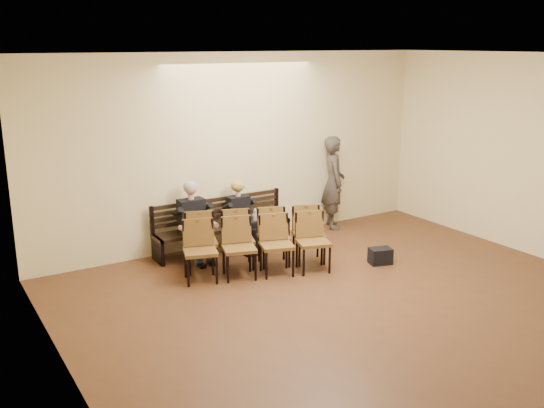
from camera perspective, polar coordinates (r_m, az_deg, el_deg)
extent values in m
plane|color=#57351D|center=(7.96, 15.10, -12.95)|extent=(10.00, 10.00, 0.00)
cube|color=beige|center=(11.22, -3.04, 5.17)|extent=(8.00, 0.02, 3.50)
cube|color=beige|center=(5.24, -15.48, -6.95)|extent=(0.02, 10.00, 3.50)
cube|color=white|center=(7.07, 17.06, 13.06)|extent=(8.00, 10.00, 0.02)
cube|color=black|center=(11.03, -4.59, -3.19)|extent=(2.60, 0.90, 0.45)
cube|color=#B3B3B7|center=(10.39, -6.94, -2.45)|extent=(0.33, 0.27, 0.23)
cylinder|color=silver|center=(10.84, -1.60, -1.63)|extent=(0.07, 0.07, 0.22)
cube|color=black|center=(10.51, 10.16, -4.83)|extent=(0.43, 0.35, 0.27)
imported|color=#3B3530|center=(12.21, 5.82, 2.70)|extent=(0.79, 0.93, 2.15)
cube|color=brown|center=(9.72, -1.32, -4.07)|extent=(2.41, 1.21, 0.97)
cube|color=brown|center=(10.14, -1.50, -3.28)|extent=(2.39, 1.26, 0.96)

